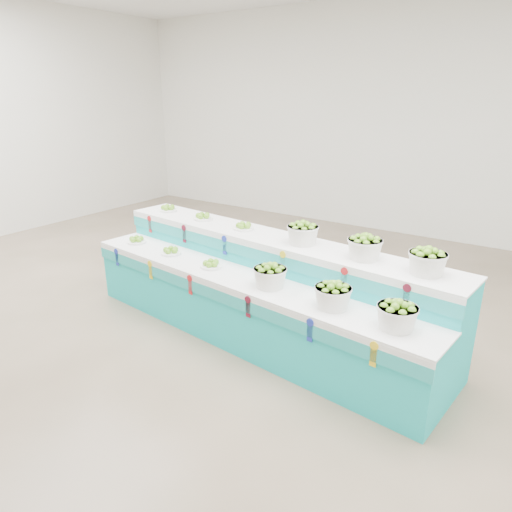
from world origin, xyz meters
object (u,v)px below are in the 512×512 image
display_stand (256,288)px  basket_upper_right (427,261)px  plate_upper_mid (203,216)px  basket_lower_left (270,276)px

display_stand → basket_upper_right: 1.79m
plate_upper_mid → basket_upper_right: (2.69, -0.29, 0.07)m
basket_lower_left → plate_upper_mid: (-1.38, 0.67, 0.23)m
basket_lower_left → plate_upper_mid: size_ratio=1.38×
display_stand → basket_upper_right: size_ratio=13.08×
plate_upper_mid → basket_upper_right: 2.71m
basket_lower_left → plate_upper_mid: 1.55m
basket_upper_right → display_stand: bearing=-177.4°
basket_lower_left → basket_upper_right: 1.39m
basket_lower_left → basket_upper_right: (1.31, 0.38, 0.30)m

